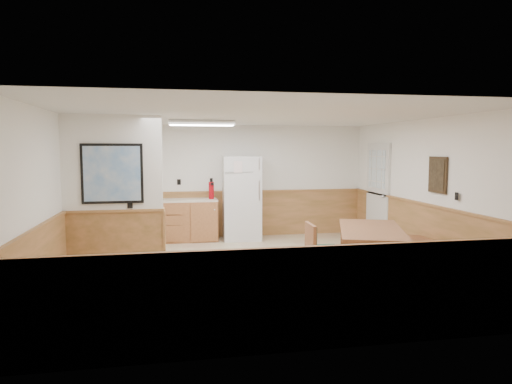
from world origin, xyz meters
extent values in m
plane|color=tan|center=(0.00, 0.00, 0.00)|extent=(6.00, 6.00, 0.00)
cube|color=white|center=(0.00, 0.00, 2.50)|extent=(6.00, 6.00, 0.02)
cube|color=white|center=(0.00, 3.00, 1.25)|extent=(6.00, 0.02, 2.50)
cube|color=white|center=(3.00, 0.00, 1.25)|extent=(0.02, 6.00, 2.50)
cube|color=white|center=(-3.00, 0.00, 1.25)|extent=(0.02, 6.00, 2.50)
cube|color=#C6824F|center=(0.00, 2.98, 0.50)|extent=(6.00, 0.04, 1.00)
cube|color=#C6824F|center=(2.98, 0.00, 0.50)|extent=(0.04, 6.00, 1.00)
cube|color=#C6824F|center=(-2.98, 0.00, 0.50)|extent=(0.04, 6.00, 1.00)
cube|color=white|center=(-2.25, 0.20, 1.75)|extent=(1.50, 0.15, 1.50)
cube|color=#C6824F|center=(-2.25, 0.20, 0.50)|extent=(1.50, 0.17, 1.00)
cube|color=black|center=(-2.25, 0.10, 1.60)|extent=(0.92, 0.03, 0.92)
cube|color=silver|center=(-2.25, 0.09, 1.60)|extent=(0.84, 0.01, 0.84)
cube|color=#B0703E|center=(-1.10, 2.68, 0.43)|extent=(1.40, 0.60, 0.86)
cube|color=#B0703E|center=(-2.57, 2.68, 0.43)|extent=(0.06, 0.60, 0.86)
cube|color=#B0703E|center=(-1.83, 2.68, 0.43)|extent=(0.06, 0.60, 0.86)
cube|color=beige|center=(-1.50, 2.68, 0.88)|extent=(2.20, 0.60, 0.04)
cube|color=beige|center=(-1.50, 2.98, 0.95)|extent=(2.20, 0.02, 0.10)
cube|color=silver|center=(2.97, 1.90, 1.02)|extent=(0.05, 1.02, 2.15)
cube|color=silver|center=(2.96, 1.90, 1.02)|extent=(0.04, 0.90, 2.05)
cube|color=silver|center=(2.94, 1.90, 1.55)|extent=(0.02, 0.76, 0.80)
cube|color=silver|center=(-2.10, 2.98, 1.55)|extent=(0.80, 0.03, 1.00)
cube|color=white|center=(-2.10, 2.96, 1.55)|extent=(0.70, 0.01, 0.90)
cube|color=#332414|center=(2.97, -0.30, 1.55)|extent=(0.03, 0.50, 0.60)
cube|color=black|center=(2.95, -0.30, 1.55)|extent=(0.01, 0.42, 0.52)
cube|color=silver|center=(-0.80, 1.30, 2.45)|extent=(1.20, 0.30, 0.08)
cube|color=white|center=(-0.80, 1.30, 2.40)|extent=(1.15, 0.25, 0.01)
cube|color=silver|center=(0.14, 2.63, 0.91)|extent=(0.84, 0.74, 1.82)
cube|color=silver|center=(0.46, 2.27, 1.65)|extent=(0.03, 0.02, 0.24)
cube|color=silver|center=(0.46, 2.27, 1.09)|extent=(0.03, 0.02, 0.43)
cube|color=brown|center=(1.67, -0.63, 0.72)|extent=(1.50, 2.07, 0.05)
cube|color=brown|center=(1.67, -0.63, 0.65)|extent=(1.38, 1.94, 0.10)
cube|color=brown|center=(0.99, -1.32, 0.35)|extent=(0.09, 0.09, 0.70)
cube|color=brown|center=(1.58, 0.33, 0.35)|extent=(0.09, 0.09, 0.70)
cube|color=brown|center=(1.76, -1.59, 0.35)|extent=(0.09, 0.09, 0.70)
cube|color=brown|center=(2.34, 0.05, 0.35)|extent=(0.09, 0.09, 0.70)
cube|color=brown|center=(2.70, -0.59, 0.42)|extent=(0.69, 1.68, 0.05)
cube|color=brown|center=(2.70, -1.36, 0.20)|extent=(0.34, 0.13, 0.40)
cube|color=brown|center=(2.70, 0.18, 0.20)|extent=(0.34, 0.13, 0.40)
cube|color=brown|center=(0.92, -0.62, 0.42)|extent=(0.52, 0.52, 0.06)
cube|color=#0F4E47|center=(0.92, -0.62, 0.47)|extent=(0.48, 0.48, 0.03)
cube|color=brown|center=(0.70, -0.61, 0.65)|extent=(0.07, 0.50, 0.40)
cube|color=#0F4E47|center=(0.47, -0.60, 0.65)|extent=(0.04, 0.44, 0.34)
cube|color=brown|center=(0.69, -0.83, 0.20)|extent=(0.04, 0.04, 0.39)
cube|color=brown|center=(0.70, -0.39, 0.20)|extent=(0.04, 0.04, 0.39)
cube|color=brown|center=(1.13, -0.85, 0.20)|extent=(0.04, 0.04, 0.39)
cube|color=brown|center=(1.15, -0.40, 0.20)|extent=(0.04, 0.04, 0.39)
cylinder|color=#A80812|center=(-0.52, 2.64, 1.08)|extent=(0.14, 0.14, 0.37)
cylinder|color=black|center=(-0.52, 2.64, 1.31)|extent=(0.06, 0.06, 0.08)
cylinder|color=green|center=(-2.18, 2.70, 1.02)|extent=(0.09, 0.09, 0.23)
camera|label=1|loc=(-1.36, -7.14, 1.98)|focal=32.00mm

